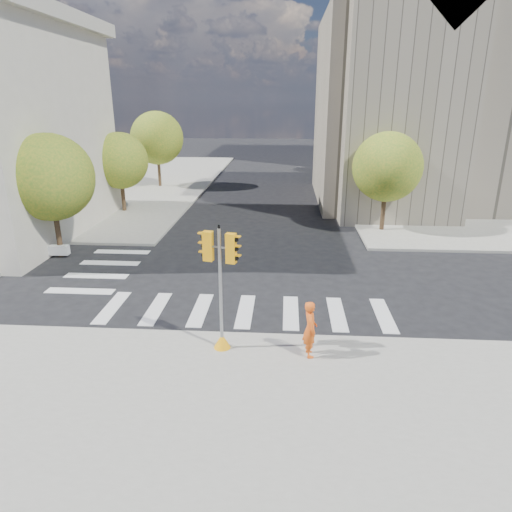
% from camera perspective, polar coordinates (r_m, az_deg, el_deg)
% --- Properties ---
extents(ground, '(160.00, 160.00, 0.00)m').
position_cam_1_polar(ground, '(20.00, -0.55, -4.42)').
color(ground, black).
rests_on(ground, ground).
extents(sidewalk_near, '(30.00, 14.00, 0.15)m').
position_cam_1_polar(sidewalk_near, '(10.85, -5.49, -27.83)').
color(sidewalk_near, gray).
rests_on(sidewalk_near, ground).
extents(sidewalk_far_right, '(28.00, 40.00, 0.15)m').
position_cam_1_polar(sidewalk_far_right, '(48.68, 26.45, 7.78)').
color(sidewalk_far_right, gray).
rests_on(sidewalk_far_right, ground).
extents(sidewalk_far_left, '(28.00, 40.00, 0.15)m').
position_cam_1_polar(sidewalk_far_left, '(49.82, -21.97, 8.60)').
color(sidewalk_far_left, gray).
rests_on(sidewalk_far_left, ground).
extents(civic_building, '(26.00, 16.00, 19.39)m').
position_cam_1_polar(civic_building, '(40.02, 25.65, 16.30)').
color(civic_building, gray).
rests_on(civic_building, ground).
extents(office_tower, '(20.00, 18.00, 30.00)m').
position_cam_1_polar(office_tower, '(64.09, 24.73, 23.81)').
color(office_tower, '#9EA0A3').
rests_on(office_tower, ground).
extents(tree_lw_near, '(4.40, 4.40, 6.41)m').
position_cam_1_polar(tree_lw_near, '(25.55, -24.35, 8.92)').
color(tree_lw_near, '#382616').
rests_on(tree_lw_near, ground).
extents(tree_lw_mid, '(4.00, 4.00, 5.77)m').
position_cam_1_polar(tree_lw_mid, '(34.67, -16.66, 11.33)').
color(tree_lw_mid, '#382616').
rests_on(tree_lw_mid, ground).
extents(tree_lw_far, '(4.80, 4.80, 6.95)m').
position_cam_1_polar(tree_lw_far, '(44.07, -12.28, 14.20)').
color(tree_lw_far, '#382616').
rests_on(tree_lw_far, ground).
extents(tree_re_near, '(4.20, 4.20, 6.16)m').
position_cam_1_polar(tree_re_near, '(29.20, 16.08, 10.64)').
color(tree_re_near, '#382616').
rests_on(tree_re_near, ground).
extents(tree_re_mid, '(4.60, 4.60, 6.66)m').
position_cam_1_polar(tree_re_mid, '(40.91, 12.70, 13.57)').
color(tree_re_mid, '#382616').
rests_on(tree_re_mid, ground).
extents(tree_re_far, '(4.00, 4.00, 5.88)m').
position_cam_1_polar(tree_re_far, '(52.80, 10.74, 14.32)').
color(tree_re_far, '#382616').
rests_on(tree_re_far, ground).
extents(lamp_near, '(0.35, 0.18, 8.11)m').
position_cam_1_polar(lamp_near, '(33.13, 15.63, 12.53)').
color(lamp_near, black).
rests_on(lamp_near, sidewalk_far_right).
extents(lamp_far, '(0.35, 0.18, 8.11)m').
position_cam_1_polar(lamp_far, '(46.88, 12.26, 14.53)').
color(lamp_far, black).
rests_on(lamp_far, sidewalk_far_right).
extents(traffic_signal, '(1.08, 0.56, 4.21)m').
position_cam_1_polar(traffic_signal, '(14.69, -4.42, -5.35)').
color(traffic_signal, '#FBA50D').
rests_on(traffic_signal, sidewalk_near).
extents(photographer, '(0.56, 0.75, 1.88)m').
position_cam_1_polar(photographer, '(14.69, 6.78, -9.03)').
color(photographer, '#EB5816').
rests_on(photographer, sidewalk_near).
extents(planter_wall, '(6.01, 0.58, 0.50)m').
position_cam_1_polar(planter_wall, '(27.41, -28.11, 0.73)').
color(planter_wall, silver).
rests_on(planter_wall, sidewalk_left_near).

